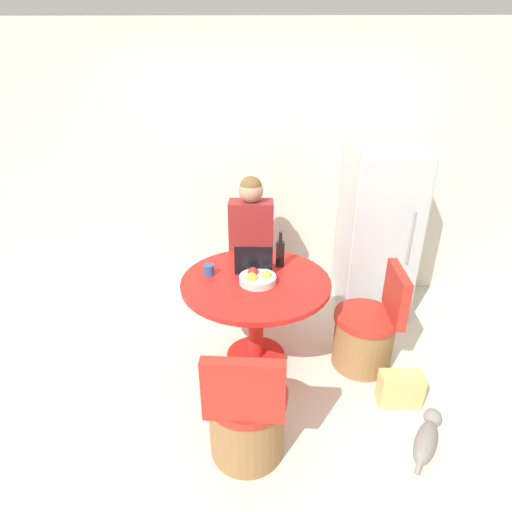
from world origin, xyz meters
The scene contains 13 objects.
ground_plane centered at (0.00, 0.00, 0.00)m, with size 12.00×12.00×0.00m, color beige.
wall_back centered at (0.00, 1.60, 1.30)m, with size 7.00×0.06×2.60m.
refrigerator centered at (1.12, 1.20, 0.80)m, with size 0.62×0.71×1.60m.
dining_table centered at (-0.01, 0.32, 0.57)m, with size 1.13×1.13×0.75m.
chair_right_side centered at (0.87, 0.29, 0.28)m, with size 0.49×0.49×0.86m.
chair_near_camera centered at (-0.06, -0.55, 0.28)m, with size 0.49×0.49×0.86m.
person_seated centered at (-0.07, 1.11, 0.75)m, with size 0.40×0.37×1.36m.
laptop centered at (-0.03, 0.49, 0.80)m, with size 0.29×0.26×0.24m.
fruit_bowl centered at (0.00, 0.28, 0.79)m, with size 0.28×0.28×0.10m.
coffee_cup centered at (-0.38, 0.40, 0.79)m, with size 0.08×0.08×0.08m.
bottle centered at (0.18, 0.56, 0.87)m, with size 0.07×0.07×0.29m.
cat centered at (1.08, -0.52, 0.08)m, with size 0.31×0.44×0.16m.
handbag centered at (1.02, -0.14, 0.13)m, with size 0.30×0.14×0.26m.
Camera 1 is at (0.03, -2.32, 2.20)m, focal length 28.00 mm.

